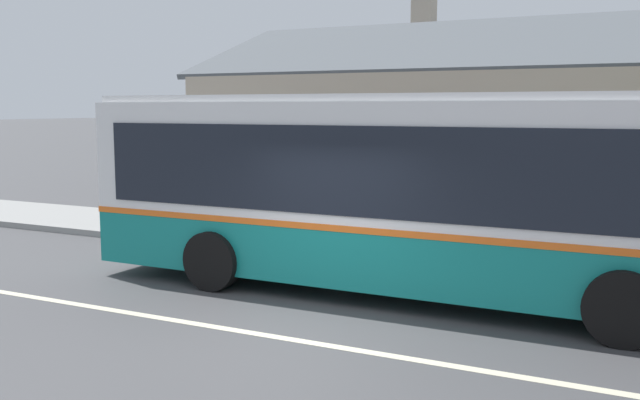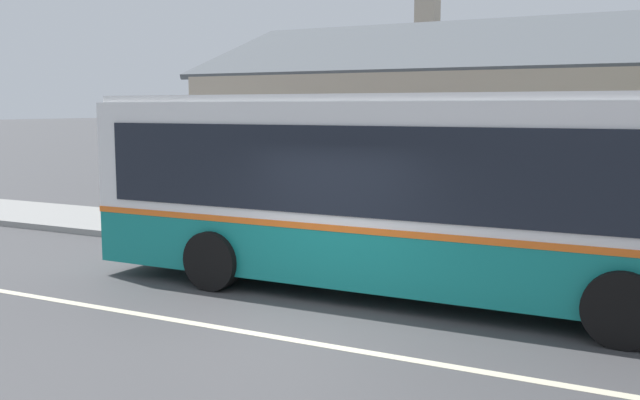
{
  "view_description": "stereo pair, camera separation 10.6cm",
  "coord_description": "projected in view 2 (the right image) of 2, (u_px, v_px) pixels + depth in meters",
  "views": [
    {
      "loc": [
        4.51,
        -7.94,
        3.03
      ],
      "look_at": [
        -0.78,
        2.69,
        1.49
      ],
      "focal_mm": 40.0,
      "sensor_mm": 36.0,
      "label": 1
    },
    {
      "loc": [
        4.61,
        -7.89,
        3.03
      ],
      "look_at": [
        -0.78,
        2.69,
        1.49
      ],
      "focal_mm": 40.0,
      "sensor_mm": 36.0,
      "label": 2
    }
  ],
  "objects": [
    {
      "name": "ground_plane",
      "position": [
        280.0,
        338.0,
        9.44
      ],
      "size": [
        300.0,
        300.0,
        0.0
      ],
      "primitive_type": "plane",
      "color": "#424244"
    },
    {
      "name": "sidewalk_far",
      "position": [
        426.0,
        252.0,
        14.73
      ],
      "size": [
        60.0,
        3.0,
        0.15
      ],
      "primitive_type": "cube",
      "color": "gray",
      "rests_on": "ground"
    },
    {
      "name": "lane_divider_stripe",
      "position": [
        280.0,
        338.0,
        9.44
      ],
      "size": [
        60.0,
        0.16,
        0.01
      ],
      "primitive_type": "cube",
      "color": "beige",
      "rests_on": "ground"
    },
    {
      "name": "community_building",
      "position": [
        620.0,
        140.0,
        20.78
      ],
      "size": [
        23.55,
        10.78,
        6.8
      ],
      "color": "tan",
      "rests_on": "ground"
    },
    {
      "name": "transit_bus",
      "position": [
        409.0,
        189.0,
        11.45
      ],
      "size": [
        10.91,
        2.81,
        3.24
      ],
      "color": "#147F7A",
      "rests_on": "ground"
    },
    {
      "name": "bench_by_building",
      "position": [
        221.0,
        217.0,
        16.2
      ],
      "size": [
        1.58,
        0.51,
        0.94
      ],
      "color": "brown",
      "rests_on": "sidewalk_far"
    }
  ]
}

